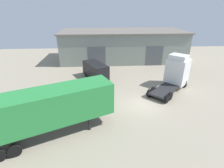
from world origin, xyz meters
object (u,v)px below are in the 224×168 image
container_trailer_green (52,108)px  tractor_unit_white (175,73)px  delivery_van_black (95,70)px  traffic_cone (81,99)px

container_trailer_green → tractor_unit_white: bearing=8.2°
tractor_unit_white → delivery_van_black: (-10.61, 3.91, -0.76)m
delivery_van_black → traffic_cone: (-1.50, -6.88, -1.06)m
delivery_van_black → container_trailer_green: bearing=138.1°
tractor_unit_white → delivery_van_black: size_ratio=1.23×
tractor_unit_white → container_trailer_green: bearing=166.9°
tractor_unit_white → container_trailer_green: tractor_unit_white is taller
traffic_cone → container_trailer_green: bearing=-105.5°
container_trailer_green → delivery_van_black: (3.08, 12.57, -1.31)m
tractor_unit_white → delivery_van_black: tractor_unit_white is taller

